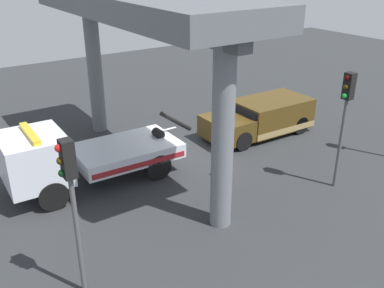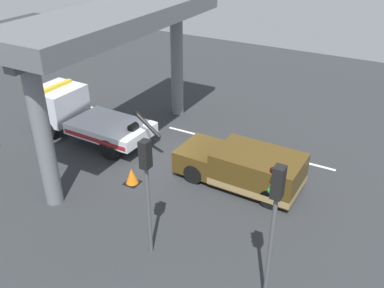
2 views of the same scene
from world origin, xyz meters
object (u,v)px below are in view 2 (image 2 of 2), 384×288
object	(u,v)px
towed_van_green	(245,168)
traffic_cone_orange	(132,176)
traffic_light_near	(274,208)
traffic_light_far	(146,174)
tow_truck_white	(80,114)

from	to	relation	value
towed_van_green	traffic_cone_orange	distance (m)	4.68
towed_van_green	traffic_light_near	bearing A→B (deg)	118.67
traffic_light_near	traffic_light_far	distance (m)	4.01
towed_van_green	tow_truck_white	bearing A→B (deg)	-0.13
tow_truck_white	traffic_light_near	bearing A→B (deg)	155.99
traffic_light_far	traffic_cone_orange	xyz separation A→B (m)	(2.92, -2.94, -2.73)
towed_van_green	traffic_cone_orange	xyz separation A→B (m)	(4.09, 2.24, -0.44)
traffic_light_near	tow_truck_white	bearing A→B (deg)	-24.01
traffic_cone_orange	towed_van_green	bearing A→B (deg)	-151.33
tow_truck_white	towed_van_green	size ratio (longest dim) A/B	1.39
tow_truck_white	traffic_light_far	bearing A→B (deg)	145.86
traffic_cone_orange	traffic_light_far	bearing A→B (deg)	134.83
towed_van_green	traffic_cone_orange	world-z (taller)	towed_van_green
traffic_light_far	traffic_cone_orange	size ratio (longest dim) A/B	5.88
tow_truck_white	traffic_light_near	xyz separation A→B (m)	(-11.66, 5.20, 2.10)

